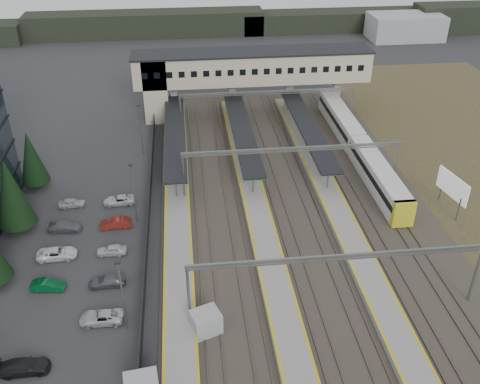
{
  "coord_description": "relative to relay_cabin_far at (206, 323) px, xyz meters",
  "views": [
    {
      "loc": [
        -1.39,
        -45.51,
        37.74
      ],
      "look_at": [
        4.72,
        9.1,
        4.0
      ],
      "focal_mm": 40.0,
      "sensor_mm": 36.0,
      "label": 1
    }
  ],
  "objects": [
    {
      "name": "ground",
      "position": [
        0.56,
        9.25,
        -1.2
      ],
      "size": [
        220.0,
        220.0,
        0.0
      ],
      "primitive_type": "plane",
      "color": "#2B2B2D",
      "rests_on": "ground"
    },
    {
      "name": "car_park",
      "position": [
        -13.0,
        2.73,
        -0.61
      ],
      "size": [
        10.38,
        44.4,
        1.27
      ],
      "color": "silver",
      "rests_on": "ground"
    },
    {
      "name": "lampposts",
      "position": [
        -7.44,
        10.5,
        3.13
      ],
      "size": [
        0.5,
        53.25,
        8.07
      ],
      "color": "slate",
      "rests_on": "ground"
    },
    {
      "name": "fence",
      "position": [
        -5.94,
        14.25,
        -0.2
      ],
      "size": [
        0.08,
        90.0,
        2.0
      ],
      "color": "#26282B",
      "rests_on": "ground"
    },
    {
      "name": "relay_cabin_far",
      "position": [
        0.0,
        0.0,
        0.0
      ],
      "size": [
        3.21,
        2.94,
        2.4
      ],
      "color": "#9EA1A3",
      "rests_on": "ground"
    },
    {
      "name": "rail_corridor",
      "position": [
        9.9,
        14.25,
        -0.91
      ],
      "size": [
        34.0,
        90.0,
        0.92
      ],
      "color": "#342F28",
      "rests_on": "ground"
    },
    {
      "name": "canopies",
      "position": [
        7.56,
        36.25,
        2.72
      ],
      "size": [
        23.1,
        30.0,
        3.28
      ],
      "color": "black",
      "rests_on": "ground"
    },
    {
      "name": "footbridge",
      "position": [
        8.26,
        51.24,
        6.73
      ],
      "size": [
        40.4,
        6.4,
        11.2
      ],
      "color": "#B4AB88",
      "rests_on": "ground"
    },
    {
      "name": "gantries",
      "position": [
        12.56,
        12.25,
        4.8
      ],
      "size": [
        28.4,
        62.28,
        7.17
      ],
      "color": "slate",
      "rests_on": "ground"
    },
    {
      "name": "train",
      "position": [
        24.56,
        32.68,
        0.74
      ],
      "size": [
        2.71,
        37.68,
        3.41
      ],
      "color": "silver",
      "rests_on": "ground"
    },
    {
      "name": "billboard",
      "position": [
        31.91,
        17.59,
        2.15
      ],
      "size": [
        1.27,
        5.83,
        5.0
      ],
      "color": "slate",
      "rests_on": "ground"
    },
    {
      "name": "treeline_far",
      "position": [
        24.37,
        101.52,
        1.75
      ],
      "size": [
        170.0,
        19.0,
        7.0
      ],
      "color": "black",
      "rests_on": "ground"
    }
  ]
}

